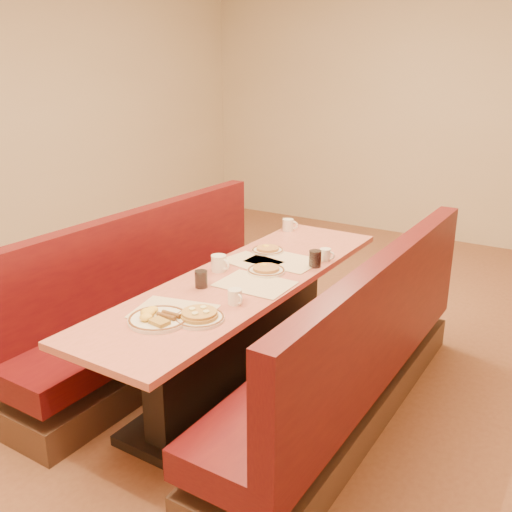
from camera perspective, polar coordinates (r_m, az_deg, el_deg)
The scene contains 19 objects.
ground at distance 3.85m, azimuth -1.04°, elevation -12.60°, with size 8.00×8.00×0.00m, color #9E6647.
room_envelope at distance 3.29m, azimuth -1.25°, elevation 17.51°, with size 6.04×8.04×2.82m.
diner_table at distance 3.67m, azimuth -1.08°, elevation -7.60°, with size 0.70×2.50×0.75m.
booth_left at distance 4.09m, azimuth -9.72°, elevation -5.23°, with size 0.55×2.50×1.05m.
booth_right at distance 3.37m, azimuth 9.56°, elevation -10.64°, with size 0.55×2.50×1.05m.
placemat_near_left at distance 3.06m, azimuth -8.23°, elevation -5.49°, with size 0.42×0.31×0.00m, color beige.
placemat_near_right at distance 3.40m, azimuth -0.10°, elevation -2.80°, with size 0.43×0.32×0.00m, color beige.
placemat_far_left at distance 3.78m, azimuth -0.47°, elevation -0.52°, with size 0.36×0.27×0.00m, color beige.
placemat_far_right at distance 3.80m, azimuth 2.82°, elevation -0.46°, with size 0.45×0.33×0.00m, color beige.
pancake_plate at distance 2.95m, azimuth -5.68°, elevation -6.03°, with size 0.26×0.26×0.06m.
eggs_plate at distance 2.96m, azimuth -9.83°, elevation -6.14°, with size 0.31×0.31×0.06m.
extra_plate_mid at distance 3.59m, azimuth 1.02°, elevation -1.40°, with size 0.24×0.24×0.05m.
extra_plate_far at distance 3.98m, azimuth 1.17°, elevation 0.62°, with size 0.22×0.22×0.05m.
coffee_mug_a at distance 3.12m, azimuth -2.08°, elevation -4.07°, with size 0.11×0.08×0.08m.
coffee_mug_b at distance 3.61m, azimuth -3.70°, elevation -0.69°, with size 0.14×0.10×0.10m.
coffee_mug_c at distance 3.83m, azimuth 6.99°, elevation 0.16°, with size 0.11×0.07×0.08m.
coffee_mug_d at distance 4.49m, azimuth 3.27°, elevation 3.14°, with size 0.12×0.09×0.09m.
soda_tumbler_near at distance 3.36m, azimuth -5.51°, elevation -2.32°, with size 0.07×0.07×0.10m.
soda_tumbler_mid at distance 3.70m, azimuth 5.93°, elevation -0.27°, with size 0.08×0.08×0.11m.
Camera 1 is at (1.82, -2.74, 2.00)m, focal length 40.00 mm.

